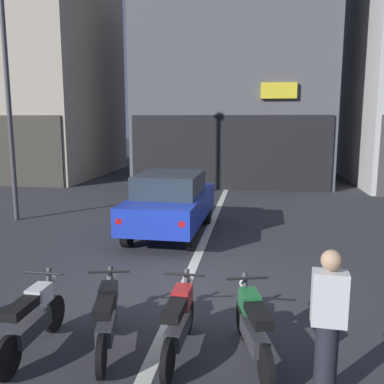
# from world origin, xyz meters

# --- Properties ---
(ground_plane) EXTENTS (120.00, 120.00, 0.00)m
(ground_plane) POSITION_xyz_m (0.00, 0.00, 0.00)
(ground_plane) COLOR #333338
(lane_centre_line) EXTENTS (0.20, 18.00, 0.01)m
(lane_centre_line) POSITION_xyz_m (0.00, 6.00, 0.00)
(lane_centre_line) COLOR silver
(lane_centre_line) RESTS_ON ground
(building_corner_left) EXTENTS (8.17, 8.97, 11.67)m
(building_corner_left) POSITION_xyz_m (-11.14, 14.81, 5.82)
(building_corner_left) COLOR #B2A893
(building_corner_left) RESTS_ON ground
(car_blue_crossing_near) EXTENTS (1.88, 4.15, 1.64)m
(car_blue_crossing_near) POSITION_xyz_m (-0.94, 3.44, 0.89)
(car_blue_crossing_near) COLOR black
(car_blue_crossing_near) RESTS_ON ground
(street_lamp) EXTENTS (0.36, 0.36, 7.28)m
(street_lamp) POSITION_xyz_m (-5.89, 4.36, 4.39)
(street_lamp) COLOR #47474C
(street_lamp) RESTS_ON ground
(motorcycle_white_row_leftmost) EXTENTS (0.55, 1.67, 0.98)m
(motorcycle_white_row_leftmost) POSITION_xyz_m (-1.57, -2.44, 0.46)
(motorcycle_white_row_leftmost) COLOR black
(motorcycle_white_row_leftmost) RESTS_ON ground
(motorcycle_black_row_left_mid) EXTENTS (0.57, 1.64, 0.98)m
(motorcycle_black_row_left_mid) POSITION_xyz_m (-0.63, -2.25, 0.46)
(motorcycle_black_row_left_mid) COLOR black
(motorcycle_black_row_left_mid) RESTS_ON ground
(motorcycle_red_row_centre) EXTENTS (0.55, 1.67, 0.98)m
(motorcycle_red_row_centre) POSITION_xyz_m (0.31, -2.21, 0.46)
(motorcycle_red_row_centre) COLOR black
(motorcycle_red_row_centre) RESTS_ON ground
(motorcycle_green_row_right_mid) EXTENTS (0.61, 1.63, 0.98)m
(motorcycle_green_row_right_mid) POSITION_xyz_m (1.24, -2.21, 0.46)
(motorcycle_green_row_right_mid) COLOR black
(motorcycle_green_row_right_mid) RESTS_ON ground
(person_by_motorcycles) EXTENTS (0.37, 0.24, 1.67)m
(person_by_motorcycles) POSITION_xyz_m (2.02, -2.83, 0.86)
(person_by_motorcycles) COLOR #23232D
(person_by_motorcycles) RESTS_ON ground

